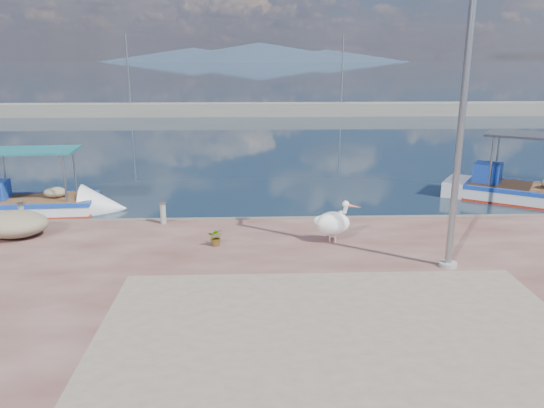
{
  "coord_description": "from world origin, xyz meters",
  "views": [
    {
      "loc": [
        -0.57,
        -11.11,
        5.45
      ],
      "look_at": [
        0.0,
        3.8,
        1.3
      ],
      "focal_mm": 35.0,
      "sensor_mm": 36.0,
      "label": 1
    }
  ],
  "objects_px": {
    "boat_left": "(36,207)",
    "bollard_near": "(163,212)",
    "pelican": "(334,222)",
    "lamp_post": "(460,132)",
    "boat_right": "(527,196)"
  },
  "relations": [
    {
      "from": "boat_left",
      "to": "bollard_near",
      "type": "bearing_deg",
      "value": -34.92
    },
    {
      "from": "boat_left",
      "to": "bollard_near",
      "type": "relative_size",
      "value": 8.25
    },
    {
      "from": "boat_left",
      "to": "bollard_near",
      "type": "distance_m",
      "value": 5.95
    },
    {
      "from": "pelican",
      "to": "bollard_near",
      "type": "relative_size",
      "value": 1.82
    },
    {
      "from": "pelican",
      "to": "lamp_post",
      "type": "bearing_deg",
      "value": -17.83
    },
    {
      "from": "lamp_post",
      "to": "boat_left",
      "type": "bearing_deg",
      "value": 151.83
    },
    {
      "from": "boat_right",
      "to": "boat_left",
      "type": "bearing_deg",
      "value": -145.03
    },
    {
      "from": "pelican",
      "to": "boat_right",
      "type": "bearing_deg",
      "value": 51.89
    },
    {
      "from": "pelican",
      "to": "lamp_post",
      "type": "height_order",
      "value": "lamp_post"
    },
    {
      "from": "boat_right",
      "to": "bollard_near",
      "type": "distance_m",
      "value": 13.98
    },
    {
      "from": "boat_left",
      "to": "pelican",
      "type": "bearing_deg",
      "value": -30.15
    },
    {
      "from": "boat_left",
      "to": "boat_right",
      "type": "height_order",
      "value": "boat_right"
    },
    {
      "from": "boat_left",
      "to": "bollard_near",
      "type": "xyz_separation_m",
      "value": [
        5.08,
        -3.03,
        0.67
      ]
    },
    {
      "from": "bollard_near",
      "to": "boat_left",
      "type": "bearing_deg",
      "value": 149.17
    },
    {
      "from": "boat_left",
      "to": "pelican",
      "type": "relative_size",
      "value": 4.53
    }
  ]
}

